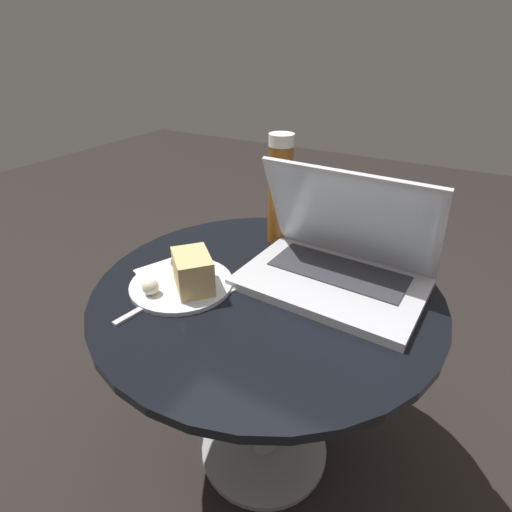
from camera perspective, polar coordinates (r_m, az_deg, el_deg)
ground_plane at (r=1.18m, az=1.14°, el=-25.74°), size 6.00×6.00×0.00m
table at (r=0.88m, az=1.40°, el=-10.47°), size 0.70×0.70×0.51m
napkin at (r=0.84m, az=-10.39°, el=-3.39°), size 0.23×0.20×0.00m
laptop at (r=0.82m, az=11.56°, el=-0.67°), size 0.37×0.26×0.23m
beer_glass at (r=0.95m, az=3.45°, el=9.42°), size 0.06×0.06×0.26m
snack_plate at (r=0.80m, az=-9.96°, el=-2.97°), size 0.21×0.21×0.08m
fork at (r=0.79m, az=-13.97°, el=-6.11°), size 0.04×0.16×0.00m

